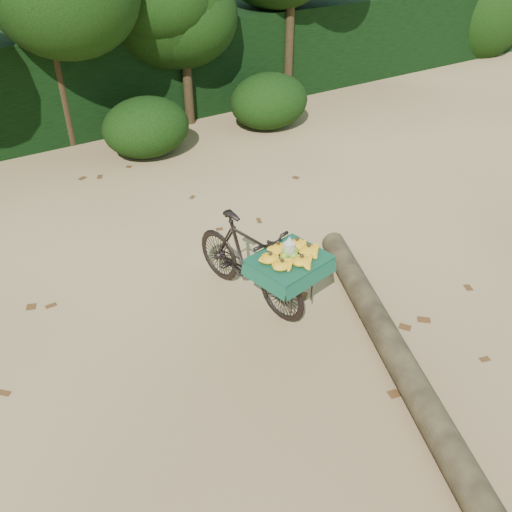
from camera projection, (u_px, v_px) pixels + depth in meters
ground at (180, 325)px, 5.79m from camera, size 80.00×80.00×0.00m
vendor_bicycle at (250, 261)px, 5.88m from camera, size 0.92×1.81×1.01m
fallen_log at (391, 346)px, 5.33m from camera, size 1.68×3.68×0.28m
hedge_backdrop at (21, 88)px, 9.67m from camera, size 26.00×1.80×1.80m
bush_clumps at (89, 142)px, 8.75m from camera, size 8.80×1.70×0.90m
leaf_litter at (155, 292)px, 6.24m from camera, size 7.00×7.30×0.01m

